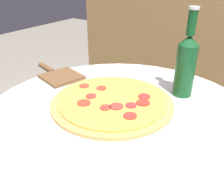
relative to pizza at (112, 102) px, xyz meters
name	(u,v)px	position (x,y,z in m)	size (l,w,h in m)	color
table	(119,159)	(0.05, -0.03, -0.18)	(0.81, 0.81, 0.77)	white
fence_panel	(206,54)	(0.05, 0.81, -0.06)	(1.63, 0.04, 1.43)	olive
pizza	(112,102)	(0.00, 0.00, 0.00)	(0.37, 0.37, 0.02)	tan
beer_bottle	(186,64)	(0.15, 0.18, 0.10)	(0.06, 0.06, 0.27)	#144C23
pizza_paddle	(58,75)	(-0.29, 0.05, 0.00)	(0.25, 0.16, 0.02)	brown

